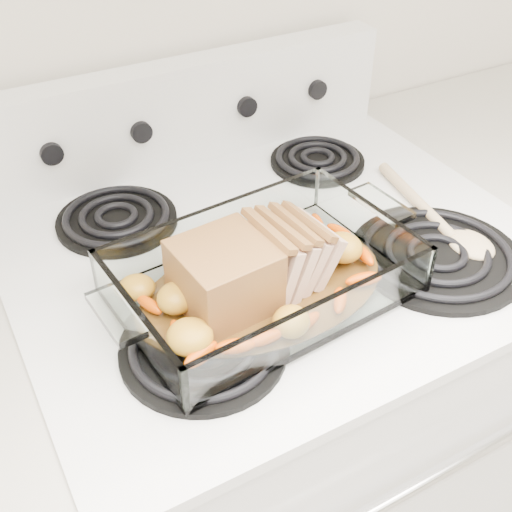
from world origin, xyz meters
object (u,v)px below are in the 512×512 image
counter_right (510,316)px  baking_dish (263,281)px  electric_range (267,423)px  pork_roast (243,268)px

counter_right → baking_dish: size_ratio=2.45×
counter_right → electric_range: bearing=179.9°
electric_range → counter_right: size_ratio=1.20×
baking_dish → pork_roast: 0.05m
counter_right → baking_dish: bearing=-171.8°
electric_range → pork_roast: (-0.11, -0.11, 0.52)m
electric_range → counter_right: (0.66, -0.00, -0.02)m
electric_range → pork_roast: electric_range is taller
pork_roast → electric_range: bearing=70.0°
electric_range → pork_roast: size_ratio=5.19×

